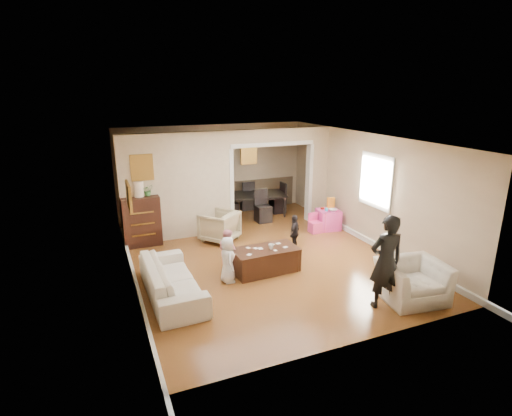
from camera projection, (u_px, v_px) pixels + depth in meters
name	position (u px, v px, depth m)	size (l,w,h in m)	color
floor	(259.00, 255.00, 8.96)	(7.00, 7.00, 0.00)	brown
partition_left	(178.00, 187.00, 9.68)	(2.75, 0.18, 2.60)	beige
partition_right	(317.00, 174.00, 11.08)	(0.55, 0.18, 2.60)	beige
partition_header	(272.00, 135.00, 10.26)	(2.22, 0.18, 0.35)	beige
window_pane	(376.00, 181.00, 9.15)	(0.03, 0.95, 1.10)	white
framed_art_partition	(142.00, 168.00, 9.13)	(0.45, 0.03, 0.55)	brown
framed_art_sofa_wall	(129.00, 196.00, 6.92)	(0.03, 0.55, 0.40)	brown
framed_art_alcove	(249.00, 154.00, 11.92)	(0.45, 0.03, 0.55)	brown
sofa	(172.00, 280.00, 7.14)	(2.15, 0.84, 0.63)	silver
armchair_back	(219.00, 226.00, 9.74)	(0.78, 0.81, 0.73)	tan
armchair_front	(412.00, 281.00, 7.01)	(1.07, 0.93, 0.69)	silver
dresser	(142.00, 221.00, 9.42)	(0.86, 0.48, 1.18)	black
table_lamp	(139.00, 189.00, 9.20)	(0.22, 0.22, 0.36)	#F7E3C9
potted_plant	(148.00, 190.00, 9.29)	(0.24, 0.21, 0.27)	#386C30
coffee_table	(265.00, 260.00, 8.12)	(1.31, 0.65, 0.49)	#3C1E13
coffee_cup	(271.00, 246.00, 8.03)	(0.11, 0.11, 0.10)	white
play_table	(328.00, 219.00, 10.57)	(0.54, 0.54, 0.52)	#EF3EA4
cereal_box	(331.00, 203.00, 10.59)	(0.20, 0.07, 0.30)	yellow
cyan_cup	(326.00, 209.00, 10.40)	(0.08, 0.08, 0.08)	#2AC1D4
toy_block	(322.00, 208.00, 10.55)	(0.08, 0.06, 0.05)	red
play_bowl	(333.00, 210.00, 10.40)	(0.21, 0.21, 0.05)	white
dining_table	(254.00, 205.00, 11.70)	(1.80, 1.00, 0.63)	black
adult_person	(386.00, 262.00, 6.66)	(0.60, 0.39, 1.64)	black
child_kneel_a	(228.00, 260.00, 7.62)	(0.45, 0.29, 0.91)	silver
child_kneel_b	(228.00, 250.00, 8.08)	(0.44, 0.34, 0.90)	pink
child_toddler	(294.00, 233.00, 9.12)	(0.50, 0.21, 0.86)	black
craft_papers	(265.00, 248.00, 8.08)	(0.94, 0.44, 0.00)	white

